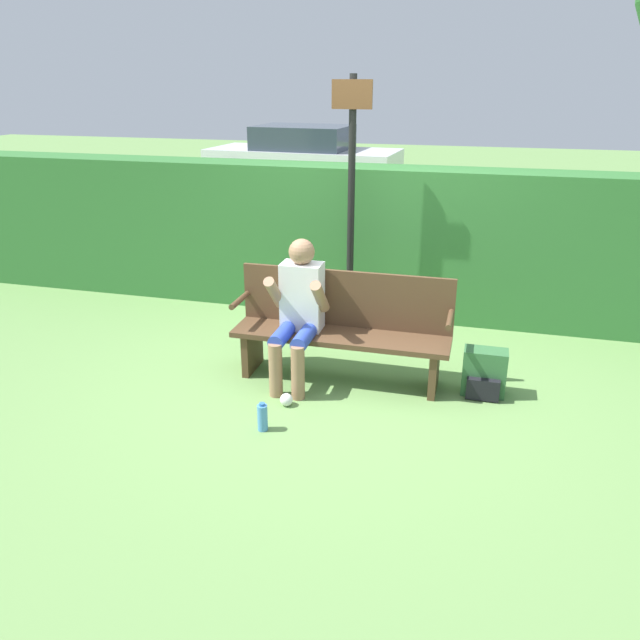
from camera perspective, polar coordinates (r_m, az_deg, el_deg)
The scene contains 9 objects.
ground_plane at distance 5.40m, azimuth 1.82°, elevation -5.43°, with size 40.00×40.00×0.00m, color #668E4C.
hedge_back at distance 6.78m, azimuth 5.36°, elevation 7.18°, with size 12.00×0.53×1.57m.
park_bench at distance 5.28m, azimuth 2.05°, elevation -0.60°, with size 1.83×0.43×0.92m.
person_seated at distance 5.16m, azimuth -1.98°, elevation 1.17°, with size 0.48×0.62×1.21m.
backpack at distance 5.25m, azimuth 14.77°, elevation -4.77°, with size 0.35×0.25×0.39m.
water_bottle at distance 4.64m, azimuth -5.28°, elevation -8.85°, with size 0.08×0.08×0.22m.
signpost at distance 6.19m, azimuth 2.87°, elevation 11.75°, with size 0.38×0.09×2.46m.
parked_car at distance 15.43m, azimuth -1.53°, elevation 14.71°, with size 4.63×2.15×1.36m.
litter_crumple at distance 4.98m, azimuth -3.09°, elevation -7.28°, with size 0.10×0.10×0.10m.
Camera 1 is at (1.08, -4.70, 2.44)m, focal length 35.00 mm.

